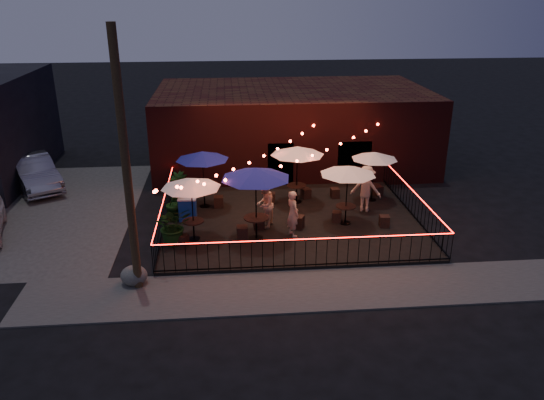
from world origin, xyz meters
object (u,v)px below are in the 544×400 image
at_px(cafe_table_2, 256,174).
at_px(cooler, 188,209).
at_px(boulder, 134,275).
at_px(cafe_table_0, 191,184).
at_px(utility_pole, 126,167).
at_px(cafe_table_4, 348,171).
at_px(cafe_table_1, 202,156).
at_px(cafe_table_5, 375,156).
at_px(cafe_table_3, 297,151).

relative_size(cafe_table_2, cooler, 3.25).
bearing_deg(cooler, boulder, -103.33).
xyz_separation_m(cafe_table_0, boulder, (-1.75, -2.89, -1.99)).
bearing_deg(utility_pole, cafe_table_4, 28.04).
xyz_separation_m(cafe_table_1, boulder, (-2.05, -6.08, -2.04)).
bearing_deg(cafe_table_5, cafe_table_2, -146.71).
distance_m(cafe_table_1, cafe_table_2, 3.93).
distance_m(cafe_table_1, cafe_table_5, 7.31).
bearing_deg(boulder, utility_pole, -50.20).
distance_m(cafe_table_2, cafe_table_3, 4.03).
distance_m(cafe_table_1, boulder, 6.73).
bearing_deg(cafe_table_3, utility_pole, -132.49).
height_order(utility_pole, cafe_table_1, utility_pole).
distance_m(cafe_table_0, cafe_table_3, 5.42).
distance_m(utility_pole, cafe_table_1, 6.74).
bearing_deg(cafe_table_3, cafe_table_1, -177.92).
bearing_deg(cafe_table_2, cafe_table_5, 33.29).
height_order(utility_pole, cooler, utility_pole).
relative_size(utility_pole, cafe_table_2, 2.59).
relative_size(cafe_table_0, boulder, 2.95).
height_order(cafe_table_1, cafe_table_4, cafe_table_1).
bearing_deg(cafe_table_0, cafe_table_3, 37.97).
distance_m(utility_pole, cafe_table_0, 3.85).
xyz_separation_m(cooler, boulder, (-1.43, -4.70, -0.29)).
bearing_deg(boulder, cafe_table_2, 33.83).
bearing_deg(cafe_table_3, cafe_table_4, -56.01).
relative_size(cafe_table_1, cooler, 2.77).
height_order(cafe_table_4, cafe_table_5, cafe_table_4).
relative_size(cafe_table_1, cafe_table_2, 0.85).
relative_size(cafe_table_0, cafe_table_4, 0.94).
relative_size(cafe_table_5, cooler, 2.60).
height_order(cafe_table_2, cafe_table_4, cafe_table_2).
distance_m(utility_pole, cafe_table_3, 8.83).
bearing_deg(utility_pole, cafe_table_0, 62.52).
bearing_deg(cafe_table_2, utility_pole, -143.38).
bearing_deg(cafe_table_3, cafe_table_5, -0.50).
bearing_deg(cafe_table_1, boulder, -108.61).
xyz_separation_m(cafe_table_5, cooler, (-7.92, -1.50, -1.52)).
height_order(cafe_table_1, cafe_table_3, cafe_table_3).
bearing_deg(cafe_table_4, cafe_table_2, -163.11).
distance_m(cafe_table_5, cooler, 8.21).
distance_m(cafe_table_3, cafe_table_5, 3.34).
xyz_separation_m(cafe_table_0, cafe_table_5, (7.60, 3.30, -0.18)).
relative_size(utility_pole, cafe_table_1, 3.04).
relative_size(utility_pole, cafe_table_0, 3.12).
distance_m(cafe_table_3, cooler, 5.17).
distance_m(cafe_table_0, cooler, 2.50).
bearing_deg(cafe_table_5, cooler, -169.30).
bearing_deg(cafe_table_1, cooler, -114.13).
xyz_separation_m(cafe_table_0, cafe_table_2, (2.31, -0.17, 0.36)).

